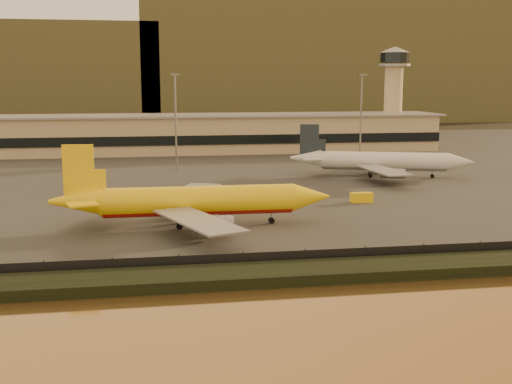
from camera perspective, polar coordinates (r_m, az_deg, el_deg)
ground at (r=94.50m, az=1.29°, el=-4.65°), size 900.00×900.00×0.00m
embankment at (r=78.31m, az=3.66°, el=-7.20°), size 320.00×7.00×1.40m
tarmac at (r=187.15m, az=-4.21°, el=2.55°), size 320.00×220.00×0.20m
perimeter_fence at (r=81.88m, az=3.02°, el=-6.00°), size 300.00×0.05×2.20m
terminal_building at (r=216.13m, az=-8.86°, el=5.07°), size 202.00×25.00×12.60m
control_tower at (r=237.52m, az=12.13°, el=9.10°), size 11.20×11.20×35.50m
apron_light_masts at (r=168.19m, az=1.51°, el=7.10°), size 152.20×12.20×25.40m
distant_hills at (r=429.95m, az=-10.23°, el=10.66°), size 470.00×160.00×70.00m
dhl_cargo_jet at (r=104.95m, az=-5.56°, el=-0.85°), size 45.64×44.85×13.67m
white_narrowbody_jet at (r=161.88m, az=11.00°, el=2.68°), size 43.87×41.72×12.90m
gse_vehicle_yellow at (r=127.44m, az=9.35°, el=-0.48°), size 4.27×2.02×1.90m
gse_vehicle_white at (r=131.63m, az=-12.85°, el=-0.25°), size 4.80×3.42×1.97m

